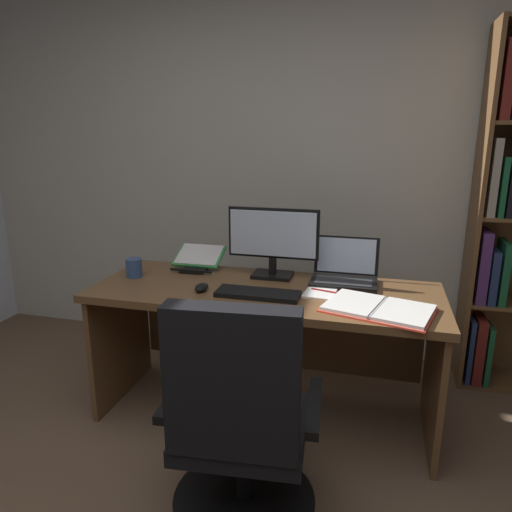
# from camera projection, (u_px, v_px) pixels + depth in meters

# --- Properties ---
(wall_back) EXTENTS (5.30, 0.12, 2.64)m
(wall_back) POSITION_uv_depth(u_px,v_px,m) (286.00, 164.00, 3.22)
(wall_back) COLOR beige
(wall_back) RESTS_ON ground
(desk) EXTENTS (1.82, 0.69, 0.74)m
(desk) POSITION_uv_depth(u_px,v_px,m) (268.00, 319.00, 2.58)
(desk) COLOR brown
(desk) RESTS_ON ground
(office_chair) EXTENTS (0.64, 0.60, 0.98)m
(office_chair) POSITION_uv_depth(u_px,v_px,m) (239.00, 434.00, 1.81)
(office_chair) COLOR black
(office_chair) RESTS_ON ground
(monitor) EXTENTS (0.51, 0.16, 0.39)m
(monitor) POSITION_uv_depth(u_px,v_px,m) (273.00, 242.00, 2.61)
(monitor) COLOR black
(monitor) RESTS_ON desk
(laptop) EXTENTS (0.35, 0.28, 0.23)m
(laptop) POSITION_uv_depth(u_px,v_px,m) (345.00, 273.00, 2.55)
(laptop) COLOR black
(laptop) RESTS_ON desk
(keyboard) EXTENTS (0.42, 0.15, 0.02)m
(keyboard) POSITION_uv_depth(u_px,v_px,m) (258.00, 294.00, 2.34)
(keyboard) COLOR black
(keyboard) RESTS_ON desk
(computer_mouse) EXTENTS (0.06, 0.10, 0.04)m
(computer_mouse) POSITION_uv_depth(u_px,v_px,m) (202.00, 287.00, 2.42)
(computer_mouse) COLOR black
(computer_mouse) RESTS_ON desk
(reading_stand_with_book) EXTENTS (0.28, 0.26, 0.12)m
(reading_stand_with_book) POSITION_uv_depth(u_px,v_px,m) (198.00, 258.00, 2.81)
(reading_stand_with_book) COLOR black
(reading_stand_with_book) RESTS_ON desk
(open_binder) EXTENTS (0.54, 0.43, 0.02)m
(open_binder) POSITION_uv_depth(u_px,v_px,m) (378.00, 308.00, 2.15)
(open_binder) COLOR #DB422D
(open_binder) RESTS_ON desk
(notepad) EXTENTS (0.17, 0.22, 0.01)m
(notepad) POSITION_uv_depth(u_px,v_px,m) (320.00, 292.00, 2.39)
(notepad) COLOR white
(notepad) RESTS_ON desk
(pen) EXTENTS (0.14, 0.04, 0.01)m
(pen) POSITION_uv_depth(u_px,v_px,m) (324.00, 291.00, 2.38)
(pen) COLOR maroon
(pen) RESTS_ON notepad
(coffee_mug) EXTENTS (0.09, 0.09, 0.11)m
(coffee_mug) POSITION_uv_depth(u_px,v_px,m) (134.00, 268.00, 2.64)
(coffee_mug) COLOR #334C7A
(coffee_mug) RESTS_ON desk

